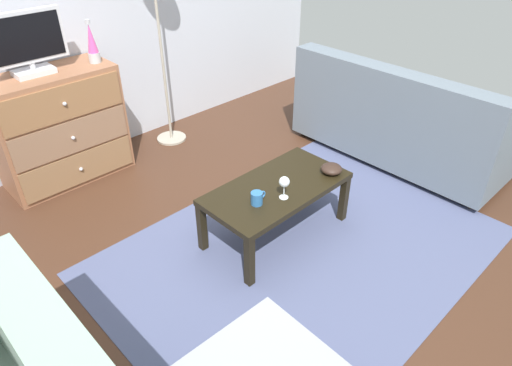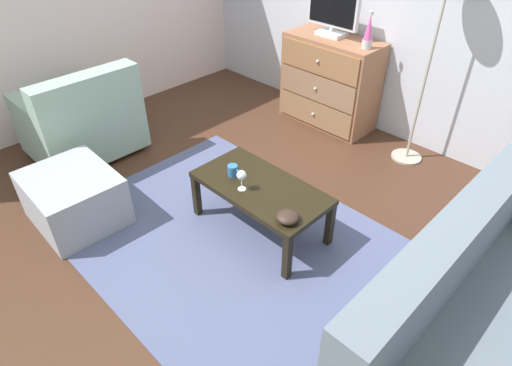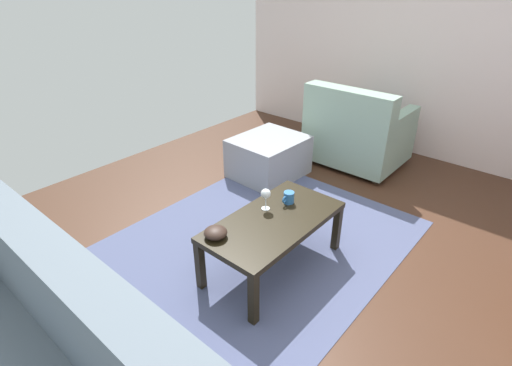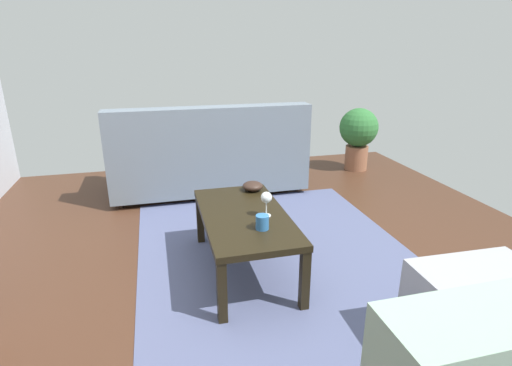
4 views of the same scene
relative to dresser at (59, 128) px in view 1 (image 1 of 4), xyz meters
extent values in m
cube|color=#43281B|center=(0.49, -1.81, -0.48)|extent=(5.42, 4.72, 0.05)
cube|color=silver|center=(0.49, 0.31, 0.80)|extent=(5.42, 0.12, 2.50)
cube|color=#4B5274|center=(0.69, -2.01, -0.45)|extent=(2.60, 1.90, 0.01)
cube|color=#935E41|center=(0.00, 0.01, 0.00)|extent=(0.98, 0.45, 0.91)
cube|color=#8A6442|center=(0.00, -0.23, -0.28)|extent=(0.92, 0.02, 0.26)
sphere|color=silver|center=(0.00, -0.24, -0.28)|extent=(0.03, 0.03, 0.03)
cube|color=#8A6449|center=(0.00, -0.23, 0.00)|extent=(0.92, 0.02, 0.26)
sphere|color=silver|center=(0.00, -0.24, 0.00)|extent=(0.03, 0.03, 0.03)
cube|color=#8E613C|center=(0.00, -0.23, 0.28)|extent=(0.92, 0.02, 0.26)
sphere|color=silver|center=(0.00, -0.24, 0.28)|extent=(0.03, 0.03, 0.03)
cube|color=silver|center=(-0.07, 0.03, 0.48)|extent=(0.28, 0.18, 0.04)
cylinder|color=silver|center=(-0.07, 0.03, 0.52)|extent=(0.04, 0.04, 0.05)
cube|color=silver|center=(-0.07, 0.03, 0.73)|extent=(0.57, 0.05, 0.36)
cube|color=black|center=(-0.07, 0.00, 0.73)|extent=(0.52, 0.01, 0.31)
cylinder|color=#B7B7BC|center=(0.39, -0.04, 0.50)|extent=(0.09, 0.09, 0.08)
cone|color=#D84C99|center=(0.39, -0.04, 0.65)|extent=(0.08, 0.08, 0.22)
cylinder|color=#B7B7BC|center=(0.39, -0.04, 0.77)|extent=(0.04, 0.04, 0.03)
cube|color=black|center=(0.23, -1.52, -0.27)|extent=(0.05, 0.05, 0.37)
cube|color=black|center=(1.18, -1.52, -0.27)|extent=(0.05, 0.05, 0.37)
cube|color=black|center=(0.23, -1.98, -0.27)|extent=(0.05, 0.05, 0.37)
cube|color=black|center=(1.18, -1.98, -0.27)|extent=(0.05, 0.05, 0.37)
cube|color=black|center=(0.70, -1.75, -0.07)|extent=(1.01, 0.52, 0.04)
cylinder|color=silver|center=(0.64, -1.87, -0.05)|extent=(0.06, 0.06, 0.00)
cylinder|color=silver|center=(0.64, -1.87, 0.00)|extent=(0.01, 0.01, 0.09)
sphere|color=silver|center=(0.64, -1.87, 0.07)|extent=(0.07, 0.07, 0.07)
cylinder|color=#2B64A2|center=(0.47, -1.80, -0.01)|extent=(0.08, 0.08, 0.08)
torus|color=#2B64A2|center=(0.52, -1.80, 0.00)|extent=(0.05, 0.01, 0.05)
ellipsoid|color=#30211A|center=(1.10, -1.90, -0.02)|extent=(0.15, 0.15, 0.07)
cylinder|color=#332319|center=(2.70, -2.60, -0.43)|extent=(0.05, 0.05, 0.05)
cylinder|color=#332319|center=(2.70, -0.89, -0.43)|extent=(0.05, 0.05, 0.05)
cylinder|color=#332319|center=(2.01, -2.60, -0.43)|extent=(0.05, 0.05, 0.05)
cylinder|color=#332319|center=(2.01, -0.89, -0.43)|extent=(0.05, 0.05, 0.05)
cube|color=slate|center=(2.35, -1.74, -0.22)|extent=(0.85, 1.87, 0.37)
cube|color=slate|center=(2.03, -1.74, 0.19)|extent=(0.20, 1.87, 0.46)
cube|color=slate|center=(2.35, -2.62, 0.07)|extent=(0.81, 0.12, 0.20)
cube|color=slate|center=(2.35, -0.87, 0.07)|extent=(0.81, 0.12, 0.20)
cylinder|color=#3B5A7C|center=(2.63, -1.73, 0.05)|extent=(0.16, 0.40, 0.16)
cube|color=#86A391|center=(-0.97, -2.15, 0.20)|extent=(0.20, 0.94, 0.43)
cylinder|color=#A59E8C|center=(1.00, -0.05, -0.45)|extent=(0.28, 0.28, 0.02)
cylinder|color=#A59E8C|center=(1.00, -0.05, 0.41)|extent=(0.02, 0.02, 1.69)
camera|label=1|loc=(-1.15, -3.46, 1.65)|focal=31.80mm
camera|label=2|loc=(2.43, -3.53, 1.80)|focal=30.17mm
camera|label=3|loc=(2.44, -0.41, 1.42)|focal=27.42mm
camera|label=4|loc=(-1.54, -1.25, 0.96)|focal=27.95mm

